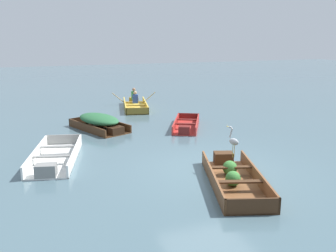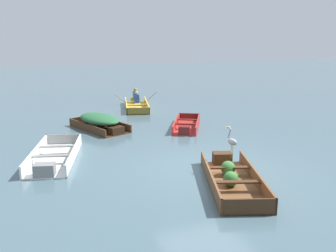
% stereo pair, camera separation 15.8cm
% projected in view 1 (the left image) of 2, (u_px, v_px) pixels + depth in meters
% --- Properties ---
extents(ground_plane, '(80.00, 80.00, 0.00)m').
position_uv_depth(ground_plane, '(210.00, 169.00, 10.48)').
color(ground_plane, '#47606B').
extents(dinghy_wooden_brown_foreground, '(2.15, 3.54, 0.43)m').
position_uv_depth(dinghy_wooden_brown_foreground, '(233.00, 177.00, 9.51)').
color(dinghy_wooden_brown_foreground, brown).
rests_on(dinghy_wooden_brown_foreground, ground).
extents(skiff_red_near_moored, '(2.02, 2.74, 0.34)m').
position_uv_depth(skiff_red_near_moored, '(186.00, 126.00, 15.04)').
color(skiff_red_near_moored, '#AD2D28').
rests_on(skiff_red_near_moored, ground).
extents(skiff_dark_varnish_mid_moored, '(2.13, 2.94, 0.61)m').
position_uv_depth(skiff_dark_varnish_mid_moored, '(99.00, 121.00, 14.80)').
color(skiff_dark_varnish_mid_moored, '#4C2D19').
rests_on(skiff_dark_varnish_mid_moored, ground).
extents(skiff_white_far_moored, '(1.94, 3.43, 0.37)m').
position_uv_depth(skiff_white_far_moored, '(55.00, 158.00, 11.04)').
color(skiff_white_far_moored, white).
rests_on(skiff_white_far_moored, ground).
extents(rowboat_yellow_with_crew, '(2.30, 3.50, 0.91)m').
position_uv_depth(rowboat_yellow_with_crew, '(135.00, 104.00, 19.40)').
color(rowboat_yellow_with_crew, '#E5BC47').
rests_on(rowboat_yellow_with_crew, ground).
extents(heron_on_dinghy, '(0.22, 0.46, 0.84)m').
position_uv_depth(heron_on_dinghy, '(234.00, 141.00, 10.04)').
color(heron_on_dinghy, olive).
rests_on(heron_on_dinghy, dinghy_wooden_brown_foreground).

